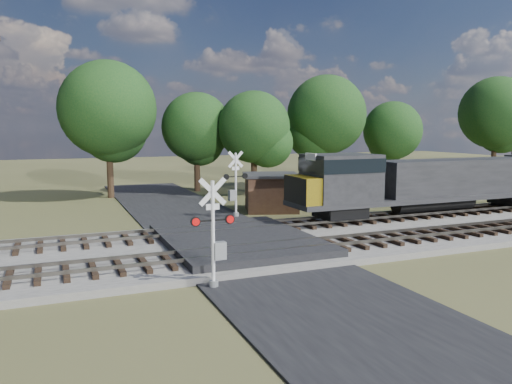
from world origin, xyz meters
name	(u,v)px	position (x,y,z in m)	size (l,w,h in m)	color
ground	(241,250)	(0.00, 0.00, 0.00)	(160.00, 160.00, 0.00)	#444525
ballast_bed	(402,230)	(10.00, 0.50, 0.15)	(140.00, 10.00, 0.30)	gray
road	(241,250)	(0.00, 0.00, 0.04)	(7.00, 60.00, 0.08)	black
crossing_panel	(238,242)	(0.00, 0.50, 0.32)	(7.00, 9.00, 0.62)	#262628
track_near	(318,245)	(3.12, -2.00, 0.41)	(140.00, 2.60, 0.33)	black
track_far	(274,226)	(3.12, 3.00, 0.41)	(140.00, 2.60, 0.33)	black
crossing_signal_near	(215,243)	(-2.89, -5.00, 1.72)	(1.67, 0.36, 4.14)	silver
crossing_signal_far	(235,190)	(2.76, 8.54, 1.83)	(1.77, 0.43, 4.41)	silver
equipment_shed	(271,192)	(6.14, 10.18, 1.34)	(4.88, 4.88, 2.65)	#3F281B
treeline	(256,117)	(9.46, 21.22, 6.92)	(83.06, 10.01, 11.98)	black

